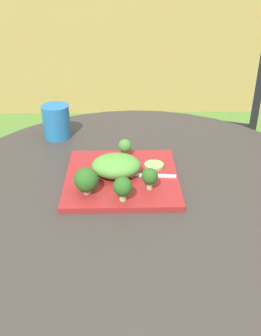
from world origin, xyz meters
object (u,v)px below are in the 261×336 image
at_px(salad_plate, 122,178).
at_px(fork, 140,175).
at_px(drinking_glass, 57,123).
at_px(patio_chair, 228,124).

height_order(salad_plate, fork, fork).
bearing_deg(drinking_glass, patio_chair, 36.78).
distance_m(salad_plate, drinking_glass, 0.35).
distance_m(patio_chair, drinking_glass, 0.91).
relative_size(patio_chair, fork, 5.81).
bearing_deg(fork, drinking_glass, 132.48).
bearing_deg(salad_plate, patio_chair, 58.00).
bearing_deg(patio_chair, drinking_glass, -143.22).
distance_m(salad_plate, fork, 0.05).
bearing_deg(salad_plate, fork, -3.13).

